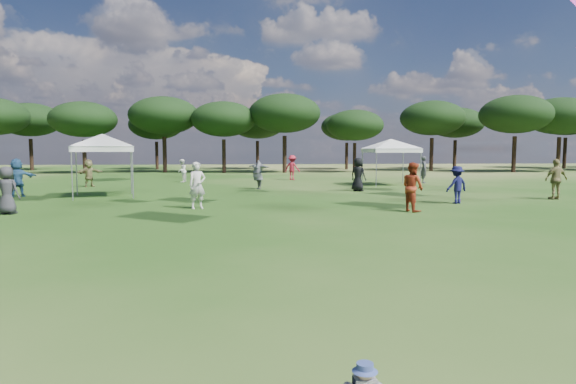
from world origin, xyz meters
name	(u,v)px	position (x,y,z in m)	size (l,w,h in m)	color
tree_line	(274,118)	(2.39, 47.41, 5.42)	(108.78, 17.63, 7.77)	black
tent_left	(102,136)	(-7.22, 21.51, 2.89)	(5.40, 5.40, 3.32)	gray
tent_right	(391,141)	(8.68, 27.56, 2.80)	(6.03, 6.03, 3.22)	gray
festival_crowd	(253,176)	(-0.07, 23.54, 0.88)	(26.50, 19.47, 1.85)	maroon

